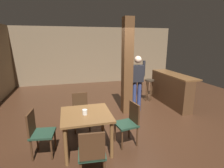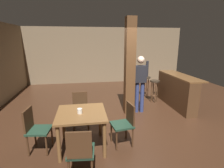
% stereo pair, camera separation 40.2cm
% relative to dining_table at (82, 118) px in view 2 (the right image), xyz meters
% --- Properties ---
extents(ground_plane, '(10.80, 10.80, 0.00)m').
position_rel_dining_table_xyz_m(ground_plane, '(1.24, 1.25, -0.64)').
color(ground_plane, '#382114').
extents(wall_back, '(8.00, 0.10, 2.80)m').
position_rel_dining_table_xyz_m(wall_back, '(1.24, 5.75, 0.76)').
color(wall_back, '#756047').
rests_on(wall_back, ground_plane).
extents(pillar, '(0.28, 0.28, 2.80)m').
position_rel_dining_table_xyz_m(pillar, '(1.40, 1.58, 0.76)').
color(pillar, brown).
rests_on(pillar, ground_plane).
extents(dining_table, '(0.97, 0.97, 0.77)m').
position_rel_dining_table_xyz_m(dining_table, '(0.00, 0.00, 0.00)').
color(dining_table, brown).
rests_on(dining_table, ground_plane).
extents(chair_south, '(0.46, 0.46, 0.89)m').
position_rel_dining_table_xyz_m(chair_south, '(-0.02, -0.88, -0.14)').
color(chair_south, '#1E3828').
rests_on(chair_south, ground_plane).
extents(chair_west, '(0.47, 0.47, 0.89)m').
position_rel_dining_table_xyz_m(chair_west, '(-0.90, 0.02, -0.14)').
color(chair_west, '#1E3828').
rests_on(chair_west, ground_plane).
extents(chair_east, '(0.48, 0.48, 0.89)m').
position_rel_dining_table_xyz_m(chair_east, '(0.90, -0.03, -0.14)').
color(chair_east, '#1E3828').
rests_on(chair_east, ground_plane).
extents(chair_north, '(0.43, 0.43, 0.89)m').
position_rel_dining_table_xyz_m(chair_north, '(-0.04, 0.90, -0.14)').
color(chair_north, '#1E3828').
rests_on(chair_north, ground_plane).
extents(napkin_cup, '(0.10, 0.10, 0.10)m').
position_rel_dining_table_xyz_m(napkin_cup, '(-0.03, -0.04, 0.18)').
color(napkin_cup, silver).
rests_on(napkin_cup, dining_table).
extents(standing_person, '(0.47, 0.23, 1.72)m').
position_rel_dining_table_xyz_m(standing_person, '(1.74, 1.58, 0.36)').
color(standing_person, black).
rests_on(standing_person, ground_plane).
extents(bar_counter, '(0.56, 1.99, 1.06)m').
position_rel_dining_table_xyz_m(bar_counter, '(3.08, 1.86, -0.10)').
color(bar_counter, brown).
rests_on(bar_counter, ground_plane).
extents(bar_stool_near, '(0.33, 0.33, 0.80)m').
position_rel_dining_table_xyz_m(bar_stool_near, '(2.55, 2.36, -0.06)').
color(bar_stool_near, '#2D2319').
rests_on(bar_stool_near, ground_plane).
extents(bar_stool_mid, '(0.36, 0.36, 0.80)m').
position_rel_dining_table_xyz_m(bar_stool_mid, '(2.45, 3.03, -0.05)').
color(bar_stool_mid, '#2D2319').
rests_on(bar_stool_mid, ground_plane).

